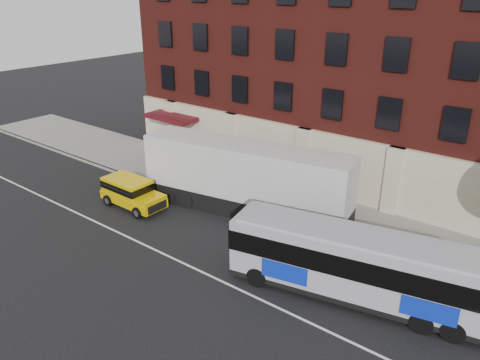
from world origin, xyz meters
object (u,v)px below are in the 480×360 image
Objects in this scene: sign_pole at (149,164)px; city_bus at (362,265)px; yellow_suv at (131,191)px; shipping_container at (245,179)px.

sign_pole is 16.83m from city_bus.
city_bus is 2.59× the size of yellow_suv.
yellow_suv is (-14.93, -0.01, -0.74)m from city_bus.
shipping_container reaches higher than sign_pole.
sign_pole is at bearing 118.70° from yellow_suv.
yellow_suv is 7.08m from shipping_container.
yellow_suv is at bearing -179.96° from city_bus.
sign_pole reaches higher than yellow_suv.
city_bus is (16.56, -2.97, 0.27)m from sign_pole.
city_bus is at bearing 0.04° from yellow_suv.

